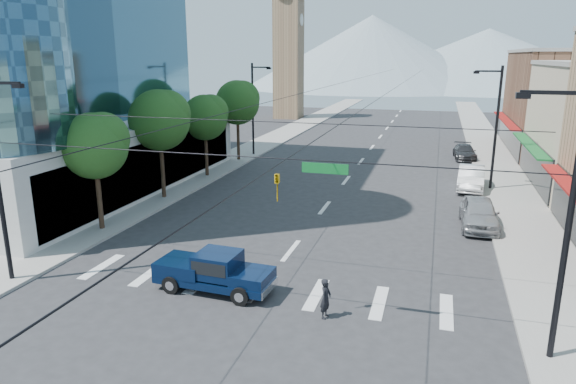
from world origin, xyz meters
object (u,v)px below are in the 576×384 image
at_px(pedestrian, 326,298).
at_px(parked_car_far, 465,152).
at_px(parked_car_mid, 471,178).
at_px(parked_car_near, 479,213).
at_px(pickup_truck, 214,271).

xyz_separation_m(pedestrian, parked_car_far, (6.23, 34.23, -0.10)).
bearing_deg(parked_car_mid, parked_car_far, 93.90).
relative_size(pedestrian, parked_car_far, 0.33).
bearing_deg(parked_car_far, parked_car_near, -93.98).
height_order(pickup_truck, parked_car_near, parked_car_near).
height_order(pedestrian, parked_car_near, parked_car_near).
relative_size(pickup_truck, pedestrian, 3.30).
xyz_separation_m(parked_car_mid, parked_car_far, (0.00, 12.08, -0.17)).
distance_m(parked_car_mid, parked_car_far, 12.08).
bearing_deg(pedestrian, pickup_truck, 88.30).
height_order(pickup_truck, parked_car_mid, pickup_truck).
distance_m(pickup_truck, parked_car_far, 35.11).
bearing_deg(pedestrian, parked_car_far, -1.08).
distance_m(parked_car_near, parked_car_mid, 9.22).
xyz_separation_m(pickup_truck, parked_car_near, (11.26, 11.96, -0.03)).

